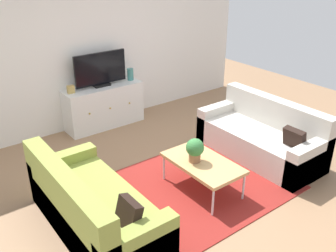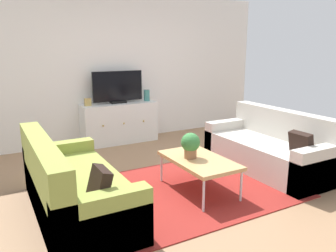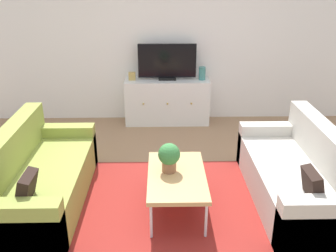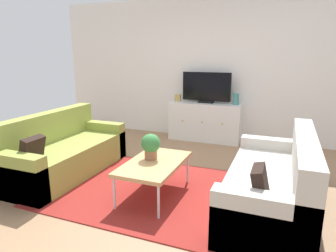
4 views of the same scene
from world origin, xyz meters
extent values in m
plane|color=#997251|center=(0.00, 0.00, 0.00)|extent=(10.00, 10.00, 0.00)
cube|color=white|center=(0.00, 2.55, 1.35)|extent=(6.40, 0.12, 2.70)
cube|color=maroon|center=(0.00, -0.15, 0.01)|extent=(2.50, 1.90, 0.01)
cube|color=olive|center=(-1.35, -0.10, 0.21)|extent=(0.84, 1.88, 0.43)
cube|color=olive|center=(-1.67, -0.10, 0.42)|extent=(0.20, 1.88, 0.84)
cube|color=olive|center=(-1.35, 0.75, 0.28)|extent=(0.84, 0.18, 0.57)
cube|color=olive|center=(-1.35, -0.95, 0.28)|extent=(0.84, 0.18, 0.57)
cube|color=black|center=(-1.30, -0.71, 0.55)|extent=(0.18, 0.30, 0.32)
cube|color=beige|center=(1.35, -0.10, 0.21)|extent=(0.84, 1.88, 0.43)
cube|color=beige|center=(1.67, -0.10, 0.42)|extent=(0.20, 1.88, 0.84)
cube|color=beige|center=(1.35, 0.75, 0.28)|extent=(0.84, 0.18, 0.57)
cube|color=beige|center=(1.35, -0.95, 0.28)|extent=(0.84, 0.18, 0.57)
cube|color=black|center=(1.30, -0.71, 0.55)|extent=(0.16, 0.30, 0.31)
cube|color=tan|center=(0.08, -0.25, 0.40)|extent=(0.60, 1.03, 0.04)
cylinder|color=silver|center=(-0.18, -0.73, 0.19)|extent=(0.03, 0.03, 0.38)
cylinder|color=silver|center=(0.34, -0.73, 0.19)|extent=(0.03, 0.03, 0.38)
cylinder|color=silver|center=(-0.18, 0.23, 0.19)|extent=(0.03, 0.03, 0.38)
cylinder|color=silver|center=(0.34, 0.23, 0.19)|extent=(0.03, 0.03, 0.38)
cylinder|color=#936042|center=(0.00, -0.18, 0.48)|extent=(0.15, 0.15, 0.11)
sphere|color=#387A3D|center=(0.00, -0.18, 0.62)|extent=(0.23, 0.23, 0.23)
cube|color=white|center=(0.02, 2.27, 0.37)|extent=(1.37, 0.44, 0.73)
sphere|color=#B79338|center=(-0.36, 2.04, 0.40)|extent=(0.03, 0.03, 0.03)
sphere|color=#B79338|center=(0.02, 2.04, 0.40)|extent=(0.03, 0.03, 0.03)
sphere|color=#B79338|center=(0.41, 2.04, 0.40)|extent=(0.03, 0.03, 0.03)
cube|color=black|center=(0.02, 2.29, 0.75)|extent=(0.28, 0.16, 0.04)
cube|color=black|center=(0.02, 2.29, 1.04)|extent=(0.93, 0.04, 0.54)
cylinder|color=teal|center=(0.59, 2.27, 0.84)|extent=(0.11, 0.11, 0.21)
cube|color=tan|center=(-0.54, 2.27, 0.80)|extent=(0.11, 0.07, 0.13)
camera|label=1|loc=(-2.73, -3.23, 2.84)|focal=39.87mm
camera|label=2|loc=(-2.10, -3.40, 1.73)|focal=35.63mm
camera|label=3|loc=(-0.08, -3.64, 2.36)|focal=40.13mm
camera|label=4|loc=(1.44, -3.24, 1.65)|focal=31.87mm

